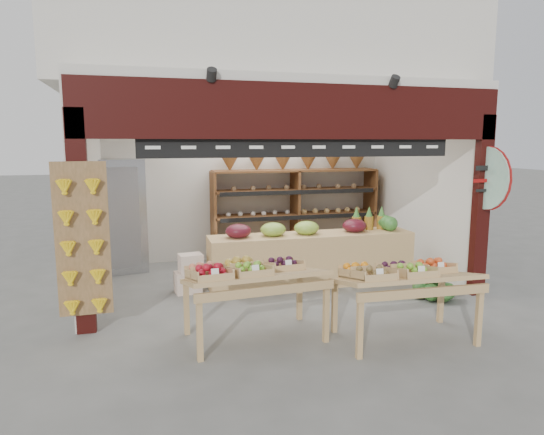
% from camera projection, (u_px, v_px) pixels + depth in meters
% --- Properties ---
extents(ground, '(60.00, 60.00, 0.00)m').
position_uv_depth(ground, '(281.00, 288.00, 7.57)').
color(ground, '#62625D').
rests_on(ground, ground).
extents(shop_structure, '(6.36, 5.12, 5.40)m').
position_uv_depth(shop_structure, '(255.00, 47.00, 8.51)').
color(shop_structure, beige).
rests_on(shop_structure, ground).
extents(banana_board, '(0.60, 0.15, 1.80)m').
position_uv_depth(banana_board, '(83.00, 243.00, 5.56)').
color(banana_board, '#976F44').
rests_on(banana_board, ground).
extents(gift_sign, '(0.04, 0.93, 0.92)m').
position_uv_depth(gift_sign, '(487.00, 178.00, 6.94)').
color(gift_sign, '#AEDBC0').
rests_on(gift_sign, ground).
extents(back_shelving, '(3.28, 0.54, 2.00)m').
position_uv_depth(back_shelving, '(295.00, 194.00, 9.45)').
color(back_shelving, brown).
rests_on(back_shelving, ground).
extents(refrigerator, '(0.89, 0.89, 1.98)m').
position_uv_depth(refrigerator, '(121.00, 215.00, 8.51)').
color(refrigerator, '#B5B7BD').
rests_on(refrigerator, ground).
extents(cardboard_stack, '(0.96, 0.70, 0.59)m').
position_uv_depth(cardboard_stack, '(203.00, 276.00, 7.46)').
color(cardboard_stack, silver).
rests_on(cardboard_stack, ground).
extents(mid_counter, '(3.30, 0.69, 1.04)m').
position_uv_depth(mid_counter, '(311.00, 257.00, 7.75)').
color(mid_counter, tan).
rests_on(mid_counter, ground).
extents(display_table_left, '(1.63, 0.99, 1.01)m').
position_uv_depth(display_table_left, '(245.00, 274.00, 5.53)').
color(display_table_left, tan).
rests_on(display_table_left, ground).
extents(display_table_right, '(1.58, 0.92, 0.99)m').
position_uv_depth(display_table_right, '(400.00, 275.00, 5.53)').
color(display_table_right, tan).
rests_on(display_table_right, ground).
extents(watermelon_pile, '(0.61, 0.62, 0.47)m').
position_uv_depth(watermelon_pile, '(432.00, 286.00, 7.09)').
color(watermelon_pile, '#184819').
rests_on(watermelon_pile, ground).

